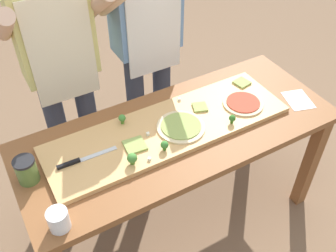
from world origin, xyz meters
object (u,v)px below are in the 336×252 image
Objects in this scene: prep_table at (179,145)px; pizza_slice_near_left at (135,145)px; chefs_knife at (79,160)px; cheese_crumble_c at (179,99)px; pizza_slice_center at (242,83)px; cheese_crumble_a at (149,159)px; broccoli_floret_back_right at (164,145)px; recipe_note at (298,100)px; pizza_slice_far_right at (200,107)px; cook_right at (147,34)px; sauce_jar at (27,170)px; broccoli_floret_front_right at (122,118)px; flour_cup at (59,221)px; broccoli_floret_back_mid at (132,158)px; pizza_whole_tomato_red at (243,103)px; cheese_crumble_b at (148,134)px; broccoli_floret_front_left at (232,119)px; cook_left at (59,58)px; pizza_whole_pesto_green at (181,126)px.

pizza_slice_near_left is at bearing -175.45° from prep_table.
chefs_knife is 21.39× the size of cheese_crumble_c.
cheese_crumble_c is at bearing 173.37° from pizza_slice_center.
cheese_crumble_a is (0.02, -0.12, 0.00)m from pizza_slice_near_left.
broccoli_floret_back_right is 0.86m from recipe_note.
pizza_slice_far_right is at bearing 29.09° from broccoli_floret_back_right.
cheese_crumble_a reaches higher than pizza_slice_far_right.
sauce_jar is at bearing -147.68° from cook_right.
broccoli_floret_front_right reaches higher than pizza_slice_near_left.
broccoli_floret_back_right is 0.54× the size of flour_cup.
sauce_jar is (-0.76, 0.05, 0.18)m from prep_table.
broccoli_floret_front_right reaches higher than chefs_knife.
prep_table is 22.52× the size of pizza_slice_far_right.
broccoli_floret_back_mid is 1.10× the size of broccoli_floret_front_right.
pizza_slice_far_right is at bearing -60.94° from cheese_crumble_c.
broccoli_floret_back_mid is at bearing -122.19° from cook_right.
pizza_whole_tomato_red is 0.57m from cheese_crumble_b.
cook_right is (-0.57, 0.74, 0.21)m from recipe_note.
flour_cup is (-1.11, -0.24, 0.01)m from pizza_whole_tomato_red.
pizza_slice_center is 1.28m from flour_cup.
cook_right is at bearing 62.97° from cheese_crumble_a.
chefs_knife reaches higher than pizza_slice_far_right.
chefs_knife is at bearing -176.25° from pizza_slice_far_right.
pizza_slice_center is (0.77, 0.15, 0.00)m from pizza_slice_near_left.
flour_cup is (-0.40, -0.14, -0.02)m from broccoli_floret_back_mid.
cheese_crumble_a is at bearing -115.11° from cheese_crumble_b.
broccoli_floret_front_left is at bearing 2.30° from cheese_crumble_a.
broccoli_floret_back_mid is 0.47× the size of sauce_jar.
broccoli_floret_front_left reaches higher than pizza_slice_near_left.
broccoli_floret_back_mid is 0.52m from cheese_crumble_c.
cheese_crumble_b is at bearing 41.74° from broccoli_floret_back_mid.
cheese_crumble_a is at bearing -80.37° from pizza_slice_near_left.
chefs_knife is 0.36m from cheese_crumble_b.
cook_left is (-0.25, 0.73, 0.16)m from broccoli_floret_back_right.
pizza_slice_far_right is at bearing 113.15° from broccoli_floret_front_left.
pizza_slice_near_left is 1.67× the size of broccoli_floret_back_mid.
broccoli_floret_back_mid reaches higher than cheese_crumble_c.
pizza_slice_far_right is at bearing -168.83° from pizza_slice_center.
chefs_knife is 0.93m from pizza_whole_tomato_red.
broccoli_floret_back_right is at bearing -111.69° from cook_right.
cook_right reaches higher than broccoli_floret_front_left.
chefs_knife is 0.79m from broccoli_floret_front_left.
broccoli_floret_front_left reaches higher than pizza_slice_center.
pizza_whole_pesto_green is at bearing -84.79° from prep_table.
pizza_whole_pesto_green is 1.44× the size of recipe_note.
cook_right is (0.68, 0.60, 0.18)m from chefs_knife.
cook_left is at bearing 151.51° from pizza_slice_center.
broccoli_floret_front_right is at bearing 163.99° from pizza_whole_tomato_red.
broccoli_floret_back_mid is 0.29m from broccoli_floret_front_right.
cheese_crumble_c is at bearing 34.45° from broccoli_floret_back_mid.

